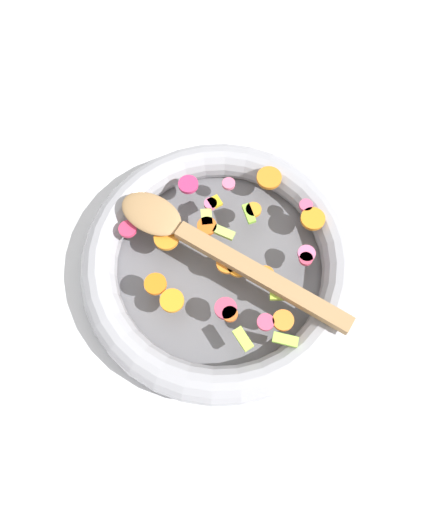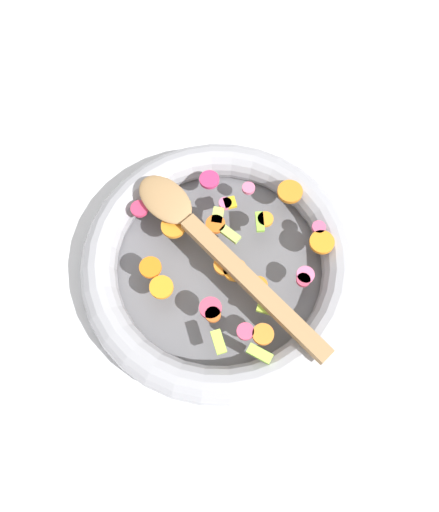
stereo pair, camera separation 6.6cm
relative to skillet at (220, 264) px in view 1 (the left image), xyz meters
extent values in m
plane|color=silver|center=(0.00, 0.00, -0.02)|extent=(4.00, 4.00, 0.00)
cylinder|color=slate|center=(0.00, 0.00, -0.02)|extent=(0.33, 0.33, 0.01)
torus|color=#9E9EA5|center=(0.00, 0.00, 0.00)|extent=(0.38, 0.38, 0.05)
cylinder|color=orange|center=(0.00, -0.02, 0.03)|extent=(0.04, 0.04, 0.01)
cylinder|color=orange|center=(0.03, -0.06, 0.03)|extent=(0.03, 0.03, 0.01)
cylinder|color=#D85F23|center=(-0.04, -0.07, 0.03)|extent=(0.03, 0.03, 0.01)
cylinder|color=orange|center=(0.08, 0.02, 0.03)|extent=(0.03, 0.03, 0.01)
cylinder|color=orange|center=(0.13, -0.05, 0.03)|extent=(0.05, 0.05, 0.01)
cylinder|color=orange|center=(-0.02, 0.07, 0.03)|extent=(0.03, 0.03, 0.01)
cylinder|color=orange|center=(0.01, -0.03, 0.03)|extent=(0.04, 0.04, 0.01)
cylinder|color=orange|center=(0.02, 0.04, 0.03)|extent=(0.03, 0.03, 0.01)
cylinder|color=orange|center=(-0.04, 0.07, 0.03)|extent=(0.05, 0.05, 0.01)
cylinder|color=orange|center=(0.13, 0.04, 0.03)|extent=(0.05, 0.05, 0.01)
cylinder|color=orange|center=(-0.09, -0.01, 0.03)|extent=(0.04, 0.04, 0.01)
cylinder|color=orange|center=(0.00, -0.12, 0.03)|extent=(0.04, 0.04, 0.01)
cylinder|color=orange|center=(-0.09, 0.03, 0.03)|extent=(0.04, 0.04, 0.01)
cylinder|color=orange|center=(-0.03, 0.09, 0.03)|extent=(0.03, 0.03, 0.01)
cube|color=#A0C244|center=(-0.01, 0.09, 0.03)|extent=(0.02, 0.02, 0.01)
cube|color=#92D140|center=(0.07, 0.02, 0.03)|extent=(0.02, 0.03, 0.01)
cube|color=#B8DC4C|center=(-0.05, -0.10, 0.03)|extent=(0.02, 0.03, 0.01)
cube|color=#8BC334|center=(-0.03, 0.09, 0.03)|extent=(0.03, 0.03, 0.01)
cube|color=#A9DD4D|center=(-0.02, -0.14, 0.03)|extent=(0.03, 0.03, 0.01)
cube|color=#A9CD3B|center=(0.02, -0.09, 0.03)|extent=(0.03, 0.03, 0.01)
cube|color=#AACA5C|center=(0.03, 0.02, 0.03)|extent=(0.02, 0.03, 0.01)
cube|color=#BED35C|center=(0.02, 0.05, 0.03)|extent=(0.03, 0.03, 0.01)
cylinder|color=#CC3168|center=(0.04, 0.11, 0.03)|extent=(0.03, 0.03, 0.01)
cylinder|color=#E5678D|center=(0.08, 0.07, 0.03)|extent=(0.02, 0.02, 0.01)
cylinder|color=pink|center=(0.04, 0.07, 0.03)|extent=(0.02, 0.02, 0.01)
cylinder|color=#D8345C|center=(-0.07, 0.11, 0.03)|extent=(0.03, 0.03, 0.01)
cylinder|color=#D5527B|center=(0.14, -0.02, 0.03)|extent=(0.02, 0.02, 0.01)
cylinder|color=#CA3D5A|center=(0.08, -0.08, 0.03)|extent=(0.03, 0.03, 0.01)
cylinder|color=#D74462|center=(-0.04, -0.06, 0.03)|extent=(0.04, 0.04, 0.01)
cylinder|color=#E74A6F|center=(-0.02, -0.11, 0.03)|extent=(0.03, 0.03, 0.01)
cylinder|color=pink|center=(0.09, -0.08, 0.03)|extent=(0.03, 0.03, 0.01)
cube|color=gold|center=(0.05, 0.06, 0.03)|extent=(0.02, 0.02, 0.01)
cube|color=#A87F51|center=(0.02, -0.06, 0.04)|extent=(0.09, 0.25, 0.01)
ellipsoid|color=#A87F51|center=(-0.03, 0.10, 0.04)|extent=(0.08, 0.10, 0.01)
camera|label=1|loc=(-0.17, -0.19, 0.64)|focal=35.00mm
camera|label=2|loc=(-0.11, -0.23, 0.64)|focal=35.00mm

